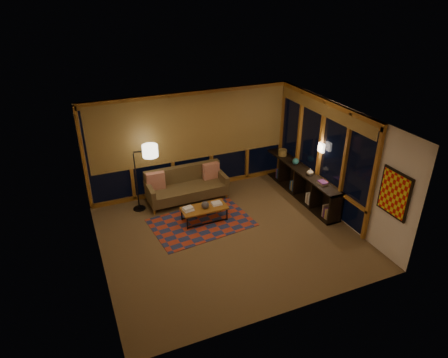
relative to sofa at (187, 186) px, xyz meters
name	(u,v)px	position (x,y,z in m)	size (l,w,h in m)	color
floor	(228,236)	(0.35, -1.89, -0.42)	(5.50, 5.00, 0.01)	brown
ceiling	(229,121)	(0.35, -1.89, 2.28)	(5.50, 5.00, 0.01)	white
walls	(229,183)	(0.35, -1.89, 0.93)	(5.51, 5.01, 2.70)	silver
window_wall_back	(192,143)	(0.35, 0.54, 0.93)	(5.30, 0.16, 2.60)	#8F631E
window_wall_right	(319,153)	(3.03, -1.29, 0.93)	(0.16, 3.70, 2.60)	#8F631E
wall_art	(394,194)	(3.06, -3.74, 1.03)	(0.06, 0.74, 0.94)	red
wall_sconce	(321,148)	(2.97, -1.44, 1.13)	(0.12, 0.18, 0.22)	beige
sofa	(187,186)	(0.00, 0.00, 0.00)	(2.03, 0.82, 0.83)	brown
pillow_left	(156,181)	(-0.76, 0.16, 0.23)	(0.46, 0.15, 0.46)	#BE2500
pillow_right	(211,171)	(0.73, 0.17, 0.22)	(0.44, 0.15, 0.44)	#BE2500
area_rug	(201,222)	(-0.03, -1.16, -0.41)	(2.29, 1.52, 0.01)	#AD391F
coffee_table	(204,214)	(0.07, -1.09, -0.24)	(1.08, 0.50, 0.36)	#8F631E
book_stack_a	(188,209)	(-0.31, -1.07, -0.02)	(0.25, 0.20, 0.07)	white
book_stack_b	(217,204)	(0.39, -1.08, -0.03)	(0.26, 0.21, 0.05)	white
ceramic_pot	(205,205)	(0.08, -1.13, 0.04)	(0.18, 0.18, 0.18)	black
floor_lamp	(136,179)	(-1.26, 0.04, 0.43)	(0.57, 0.37, 1.70)	black
bookshelf	(300,182)	(2.84, -0.89, -0.03)	(0.40, 3.07, 0.77)	black
basket	(282,153)	(2.82, 0.05, 0.44)	(0.23, 0.23, 0.18)	olive
teal_bowl	(296,161)	(2.84, -0.60, 0.44)	(0.17, 0.17, 0.17)	#246768
vase	(310,172)	(2.84, -1.28, 0.44)	(0.17, 0.17, 0.18)	#B3A78C
shelf_book_stack	(323,183)	(2.84, -1.82, 0.39)	(0.17, 0.24, 0.07)	white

